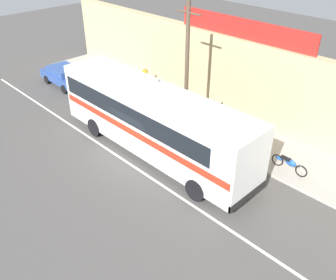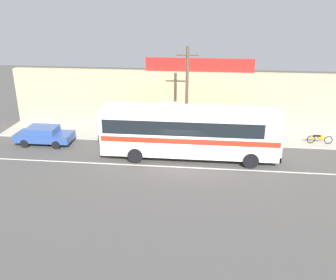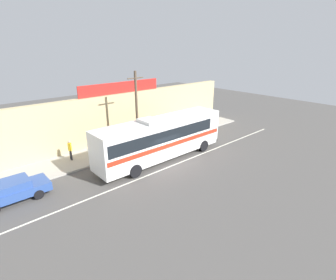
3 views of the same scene
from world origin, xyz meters
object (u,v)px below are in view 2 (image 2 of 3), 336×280
object	(u,v)px
pedestrian_far_left	(120,118)
intercity_bus	(189,130)
pedestrian_by_curb	(203,123)
motorcycle_black	(269,136)
motorcycle_red	(319,138)
utility_pole	(187,94)
parked_car	(44,135)

from	to	relation	value
pedestrian_far_left	intercity_bus	bearing A→B (deg)	-38.53
pedestrian_by_curb	motorcycle_black	bearing A→B (deg)	-10.75
motorcycle_red	pedestrian_by_curb	xyz separation A→B (m)	(-8.81, 1.02, 0.58)
utility_pole	pedestrian_by_curb	bearing A→B (deg)	51.39
utility_pole	pedestrian_by_curb	size ratio (longest dim) A/B	4.14
motorcycle_red	pedestrian_far_left	bearing A→B (deg)	175.08
parked_car	motorcycle_red	size ratio (longest dim) A/B	2.24
parked_car	motorcycle_black	xyz separation A→B (m)	(17.02, 2.04, -0.17)
motorcycle_black	parked_car	bearing A→B (deg)	-173.16
intercity_bus	utility_pole	xyz separation A→B (m)	(-0.33, 2.87, 1.76)
intercity_bus	motorcycle_black	xyz separation A→B (m)	(5.98, 3.44, -1.50)
intercity_bus	motorcycle_red	distance (m)	10.39
motorcycle_red	pedestrian_by_curb	bearing A→B (deg)	173.40
utility_pole	motorcycle_red	xyz separation A→B (m)	(10.04, 0.52, -3.26)
parked_car	utility_pole	xyz separation A→B (m)	(10.70, 1.47, 3.09)
utility_pole	motorcycle_black	bearing A→B (deg)	5.16
intercity_bus	utility_pole	bearing A→B (deg)	96.55
motorcycle_black	pedestrian_far_left	distance (m)	12.02
intercity_bus	pedestrian_by_curb	size ratio (longest dim) A/B	6.97
utility_pole	pedestrian_far_left	bearing A→B (deg)	161.66
utility_pole	pedestrian_far_left	distance (m)	6.49
motorcycle_black	pedestrian_by_curb	size ratio (longest dim) A/B	1.10
pedestrian_far_left	motorcycle_black	bearing A→B (deg)	-6.18
intercity_bus	parked_car	size ratio (longest dim) A/B	2.84
intercity_bus	utility_pole	size ratio (longest dim) A/B	1.68
parked_car	utility_pole	bearing A→B (deg)	7.82
intercity_bus	motorcycle_black	world-z (taller)	intercity_bus
intercity_bus	motorcycle_black	bearing A→B (deg)	29.93
intercity_bus	pedestrian_by_curb	xyz separation A→B (m)	(0.90, 4.41, -0.92)
motorcycle_red	motorcycle_black	size ratio (longest dim) A/B	0.99
intercity_bus	parked_car	bearing A→B (deg)	172.74
pedestrian_by_curb	pedestrian_far_left	bearing A→B (deg)	177.27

